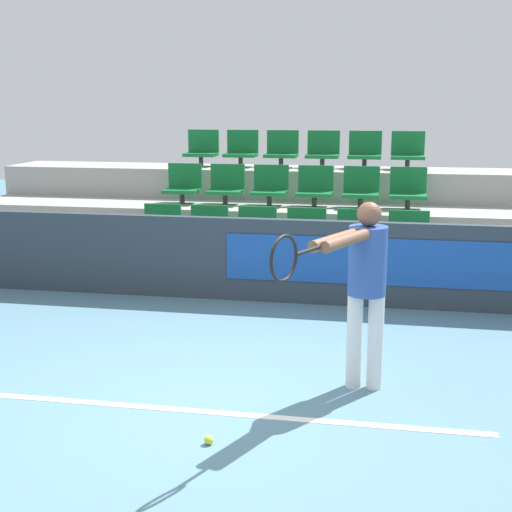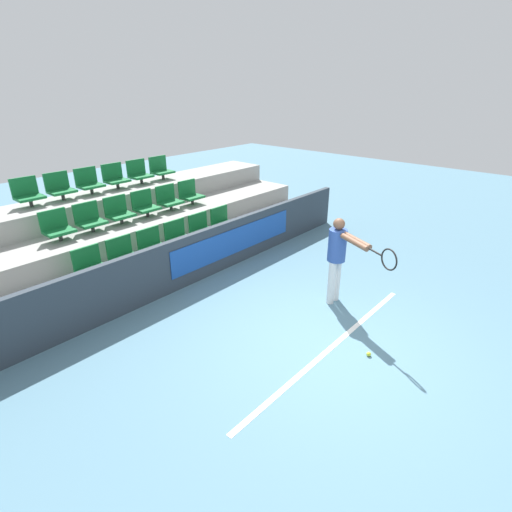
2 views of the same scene
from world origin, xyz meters
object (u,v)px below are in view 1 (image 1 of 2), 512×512
(stadium_chair_11, at_px, (408,190))
(stadium_chair_16, at_px, (365,151))
(stadium_chair_1, at_px, (208,230))
(stadium_chair_2, at_px, (256,231))
(stadium_chair_0, at_px, (161,228))
(stadium_chair_10, at_px, (361,189))
(stadium_chair_8, at_px, (270,187))
(stadium_chair_7, at_px, (226,186))
(stadium_chair_12, at_px, (202,149))
(stadium_chair_5, at_px, (408,236))
(stadium_chair_3, at_px, (306,233))
(tennis_ball, at_px, (209,440))
(stadium_chair_13, at_px, (241,150))
(stadium_chair_9, at_px, (315,188))
(stadium_chair_17, at_px, (408,152))
(stadium_chair_4, at_px, (356,234))
(stadium_chair_15, at_px, (323,151))
(stadium_chair_6, at_px, (183,185))
(tennis_player, at_px, (362,278))
(stadium_chair_14, at_px, (282,150))

(stadium_chair_11, height_order, stadium_chair_16, stadium_chair_16)
(stadium_chair_1, relative_size, stadium_chair_2, 1.00)
(stadium_chair_0, height_order, stadium_chair_10, stadium_chair_10)
(stadium_chair_8, bearing_deg, stadium_chair_7, 180.00)
(stadium_chair_12, bearing_deg, stadium_chair_5, -34.35)
(stadium_chair_8, distance_m, stadium_chair_11, 1.91)
(stadium_chair_3, bearing_deg, stadium_chair_2, 180.00)
(stadium_chair_10, distance_m, tennis_ball, 5.68)
(stadium_chair_0, relative_size, stadium_chair_16, 1.00)
(stadium_chair_11, relative_size, stadium_chair_16, 1.00)
(stadium_chair_0, distance_m, stadium_chair_3, 1.91)
(stadium_chair_2, distance_m, tennis_ball, 4.50)
(stadium_chair_0, bearing_deg, tennis_ball, -68.24)
(stadium_chair_7, bearing_deg, stadium_chair_13, 90.00)
(tennis_ball, bearing_deg, stadium_chair_11, 75.51)
(stadium_chair_9, distance_m, stadium_chair_17, 1.74)
(stadium_chair_12, height_order, stadium_chair_17, same)
(stadium_chair_0, xyz_separation_m, stadium_chair_11, (3.19, 1.09, 0.44))
(stadium_chair_5, relative_size, stadium_chair_10, 1.00)
(stadium_chair_0, xyz_separation_m, stadium_chair_9, (1.91, 1.09, 0.44))
(stadium_chair_4, bearing_deg, stadium_chair_3, 180.00)
(stadium_chair_10, bearing_deg, stadium_chair_15, 120.34)
(stadium_chair_9, relative_size, stadium_chair_17, 1.00)
(stadium_chair_16, bearing_deg, stadium_chair_6, -156.87)
(stadium_chair_7, xyz_separation_m, stadium_chair_12, (-0.64, 1.09, 0.44))
(stadium_chair_1, bearing_deg, stadium_chair_13, 90.00)
(stadium_chair_1, xyz_separation_m, stadium_chair_15, (1.28, 2.18, 0.89))
(stadium_chair_7, relative_size, tennis_player, 0.36)
(stadium_chair_10, bearing_deg, stadium_chair_0, -156.87)
(stadium_chair_4, height_order, stadium_chair_7, stadium_chair_7)
(stadium_chair_10, height_order, stadium_chair_15, stadium_chair_15)
(tennis_ball, bearing_deg, stadium_chair_3, 88.07)
(stadium_chair_14, bearing_deg, stadium_chair_11, -29.67)
(stadium_chair_3, bearing_deg, stadium_chair_15, 90.00)
(stadium_chair_0, distance_m, stadium_chair_2, 1.28)
(stadium_chair_17, bearing_deg, stadium_chair_8, -150.33)
(stadium_chair_10, height_order, stadium_chair_13, stadium_chair_13)
(stadium_chair_4, height_order, tennis_ball, stadium_chair_4)
(stadium_chair_5, relative_size, stadium_chair_12, 1.00)
(stadium_chair_9, xyz_separation_m, stadium_chair_10, (0.64, 0.00, 0.00))
(stadium_chair_2, distance_m, stadium_chair_12, 2.68)
(stadium_chair_7, bearing_deg, stadium_chair_5, -23.13)
(stadium_chair_0, distance_m, stadium_chair_12, 2.35)
(stadium_chair_6, distance_m, stadium_chair_11, 3.19)
(stadium_chair_3, bearing_deg, stadium_chair_7, 139.49)
(stadium_chair_16, bearing_deg, stadium_chair_5, -73.69)
(tennis_ball, bearing_deg, stadium_chair_2, 96.31)
(stadium_chair_8, bearing_deg, stadium_chair_3, -59.66)
(stadium_chair_0, relative_size, stadium_chair_6, 1.00)
(stadium_chair_3, distance_m, stadium_chair_6, 2.25)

